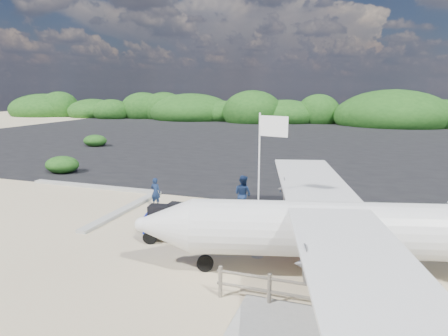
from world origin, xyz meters
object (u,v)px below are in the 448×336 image
(crew_a, at_px, (156,192))
(aircraft_large, at_px, (436,162))
(flagpole, at_px, (257,256))
(signboard, at_px, (294,253))
(crew_c, at_px, (289,193))
(crew_b, at_px, (243,194))
(baggage_cart, at_px, (176,239))

(crew_a, relative_size, aircraft_large, 0.09)
(flagpole, height_order, signboard, flagpole)
(signboard, xyz_separation_m, crew_c, (-1.21, 5.61, 0.87))
(flagpole, bearing_deg, aircraft_large, 67.76)
(signboard, relative_size, crew_c, 1.12)
(crew_b, xyz_separation_m, aircraft_large, (11.55, 18.52, -0.98))
(baggage_cart, xyz_separation_m, aircraft_large, (13.22, 22.81, 0.00))
(signboard, bearing_deg, crew_a, 161.98)
(flagpole, xyz_separation_m, crew_a, (-6.71, 4.51, 0.78))
(baggage_cart, relative_size, crew_c, 1.53)
(crew_a, xyz_separation_m, aircraft_large, (16.27, 18.86, -0.78))
(crew_b, bearing_deg, crew_a, 27.07)
(flagpole, relative_size, signboard, 2.78)
(crew_b, xyz_separation_m, crew_c, (2.05, 1.53, -0.11))
(flagpole, distance_m, aircraft_large, 25.24)
(crew_b, bearing_deg, signboard, 151.54)
(crew_b, bearing_deg, baggage_cart, 91.73)
(baggage_cart, height_order, aircraft_large, aircraft_large)
(flagpole, xyz_separation_m, aircraft_large, (9.55, 23.37, 0.00))
(signboard, relative_size, crew_b, 0.99)
(baggage_cart, height_order, crew_a, crew_a)
(crew_b, height_order, crew_c, crew_b)
(signboard, height_order, aircraft_large, aircraft_large)
(crew_a, distance_m, aircraft_large, 24.92)
(baggage_cart, bearing_deg, flagpole, -24.75)
(baggage_cart, height_order, crew_b, crew_b)
(baggage_cart, relative_size, crew_a, 1.71)
(crew_c, bearing_deg, signboard, 111.57)
(baggage_cart, relative_size, crew_b, 1.35)
(crew_b, distance_m, crew_c, 2.56)
(flagpole, distance_m, crew_a, 8.12)
(baggage_cart, distance_m, crew_c, 6.96)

